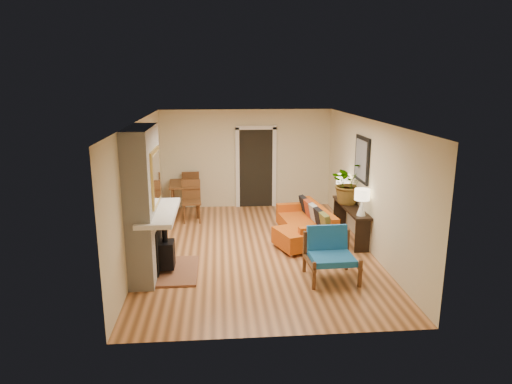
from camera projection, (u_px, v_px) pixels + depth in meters
room_shell at (272, 165)px, 11.58m from camera, size 6.50×6.50×6.50m
fireplace at (146, 206)px, 7.85m from camera, size 1.09×1.68×2.60m
sofa at (308, 223)px, 9.88m from camera, size 1.04×1.99×0.75m
ottoman at (298, 238)px, 9.24m from camera, size 1.04×1.04×0.41m
blue_chair at (330, 251)px, 7.90m from camera, size 0.86×0.85×0.87m
dining_table at (188, 189)px, 11.56m from camera, size 0.85×1.87×0.99m
console_table at (351, 213)px, 9.79m from camera, size 0.34×1.85×0.72m
lamp_near at (362, 199)px, 9.00m from camera, size 0.30×0.30×0.54m
lamp_far at (343, 183)px, 10.37m from camera, size 0.30×0.30×0.54m
houseplant at (349, 183)px, 9.85m from camera, size 1.02×0.96×0.92m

